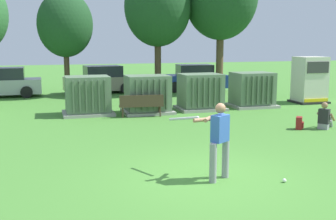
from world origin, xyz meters
TOP-DOWN VIEW (x-y plane):
  - ground_plane at (0.00, 0.00)m, footprint 96.00×96.00m
  - transformer_west at (-1.79, 9.15)m, footprint 2.10×1.70m
  - transformer_mid_west at (0.71, 8.82)m, footprint 2.10×1.70m
  - transformer_mid_east at (3.21, 9.00)m, footprint 2.10×1.70m
  - transformer_east at (5.84, 9.11)m, footprint 2.10×1.70m
  - generator_enclosure at (9.23, 9.49)m, footprint 1.60×1.40m
  - park_bench at (0.24, 7.92)m, footprint 1.83×0.57m
  - batter at (0.13, -0.18)m, footprint 1.09×1.48m
  - sports_ball at (1.47, -0.80)m, footprint 0.09×0.09m
  - seated_spectator at (5.95, 3.84)m, footprint 0.78×0.69m
  - backpack at (5.04, 4.01)m, footprint 0.37×0.38m
  - tree_center_left at (-2.29, 15.47)m, footprint 3.02×3.02m
  - tree_center_right at (2.84, 14.98)m, footprint 3.79×3.79m
  - parked_car_leftmost at (-5.75, 16.21)m, footprint 4.21×1.94m
  - parked_car_left_of_center at (-0.27, 16.47)m, footprint 4.34×2.21m
  - parked_car_right_of_center at (5.40, 16.12)m, footprint 4.33×2.20m

SIDE VIEW (x-z plane):
  - ground_plane at x=0.00m, z-range 0.00..0.00m
  - sports_ball at x=1.47m, z-range 0.00..0.09m
  - backpack at x=5.04m, z-range -0.01..0.43m
  - seated_spectator at x=5.95m, z-range -0.11..0.86m
  - park_bench at x=0.24m, z-range 0.08..0.99m
  - parked_car_leftmost at x=-5.75m, z-range -0.06..1.56m
  - parked_car_left_of_center at x=-0.27m, z-range -0.06..1.56m
  - parked_car_right_of_center at x=5.40m, z-range -0.06..1.56m
  - transformer_west at x=-1.79m, z-range -0.02..1.60m
  - transformer_mid_west at x=0.71m, z-range -0.02..1.60m
  - transformer_mid_east at x=3.21m, z-range -0.02..1.60m
  - transformer_east at x=5.84m, z-range -0.02..1.60m
  - batter at x=0.13m, z-range 0.11..1.85m
  - generator_enclosure at x=9.23m, z-range -0.01..2.29m
  - tree_center_left at x=-2.29m, z-range 1.07..6.83m
  - tree_center_right at x=2.84m, z-range 1.35..8.58m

